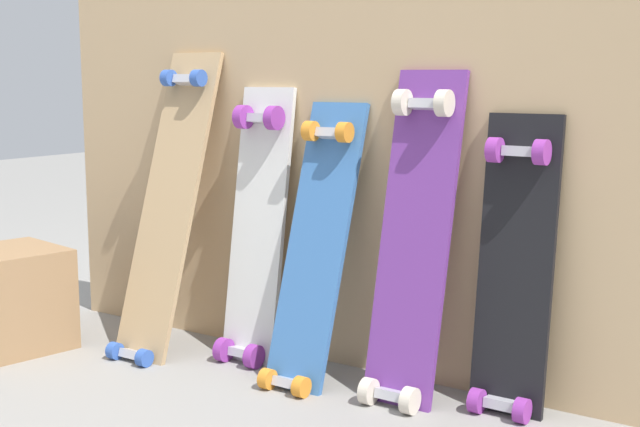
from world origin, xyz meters
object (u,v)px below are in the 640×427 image
object	(u,v)px
skateboard_natural	(166,216)
skateboard_blue	(313,257)
skateboard_black	(514,278)
wooden_crate	(8,299)
skateboard_purple	(412,249)
skateboard_white	(256,236)

from	to	relation	value
skateboard_natural	skateboard_blue	world-z (taller)	skateboard_natural
skateboard_blue	skateboard_black	distance (m)	0.53
skateboard_natural	skateboard_black	bearing A→B (deg)	6.02
skateboard_blue	wooden_crate	size ratio (longest dim) A/B	2.70
skateboard_purple	skateboard_black	xyz separation A→B (m)	(0.25, 0.05, -0.05)
skateboard_black	skateboard_white	bearing A→B (deg)	-178.12
skateboard_natural	skateboard_black	xyz separation A→B (m)	(1.03, 0.11, -0.07)
skateboard_natural	skateboard_purple	size ratio (longest dim) A/B	1.07
skateboard_natural	skateboard_white	distance (m)	0.28
skateboard_purple	wooden_crate	world-z (taller)	skateboard_purple
skateboard_white	skateboard_purple	world-z (taller)	skateboard_purple
skateboard_natural	skateboard_black	world-z (taller)	skateboard_natural
skateboard_black	wooden_crate	size ratio (longest dim) A/B	2.61
skateboard_purple	skateboard_black	size ratio (longest dim) A/B	1.13
skateboard_black	wooden_crate	bearing A→B (deg)	-165.48
skateboard_white	skateboard_blue	world-z (taller)	skateboard_white
skateboard_purple	skateboard_blue	bearing A→B (deg)	-173.67
skateboard_natural	skateboard_white	world-z (taller)	skateboard_natural
skateboard_natural	skateboard_blue	distance (m)	0.51
skateboard_white	skateboard_purple	bearing A→B (deg)	-3.19
skateboard_black	wooden_crate	distance (m)	1.49
skateboard_blue	wooden_crate	bearing A→B (deg)	-162.50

